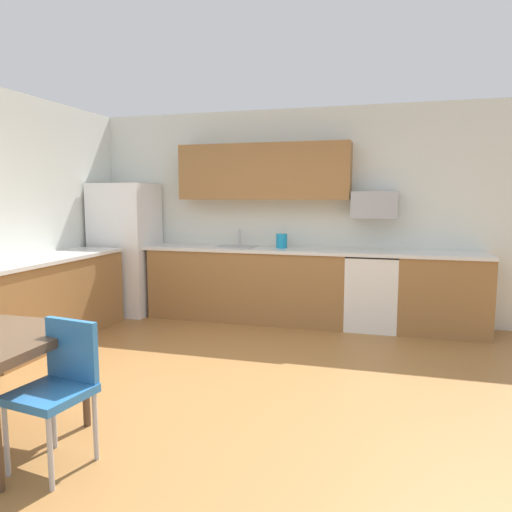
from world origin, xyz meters
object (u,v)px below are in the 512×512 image
Objects in this scene: oven_range at (372,291)px; microwave at (374,205)px; kettle at (282,242)px; refrigerator at (126,249)px; chair_near_table at (59,381)px.

oven_range is 1.69× the size of microwave.
kettle is (-1.13, -0.05, -0.47)m from microwave.
oven_range is 1.04m from microwave.
refrigerator is 2.07× the size of chair_near_table.
kettle is (2.14, 0.13, 0.14)m from refrigerator.
oven_range is 4.55× the size of kettle.
refrigerator is 1.94× the size of oven_range.
microwave is 2.70× the size of kettle.
refrigerator is 3.33m from microwave.
kettle is (-1.13, 0.05, 0.56)m from oven_range.
chair_near_table is at bearing -98.62° from kettle.
microwave is (0.00, 0.10, 1.03)m from oven_range.
kettle is at bearing 177.46° from oven_range.
oven_range is 1.26m from kettle.
microwave is at bearing 65.37° from chair_near_table.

